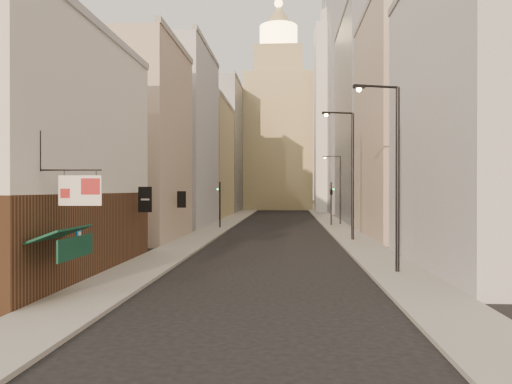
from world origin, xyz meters
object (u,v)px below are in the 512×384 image
object	(u,v)px
white_tower	(337,111)
traffic_light_left	(220,197)
traffic_light_right	(331,193)
streetlamp_near	(393,167)
clock_tower	(278,127)
streetlamp_mid	(350,168)
streetlamp_far	(339,186)

from	to	relation	value
white_tower	traffic_light_left	distance (m)	45.82
white_tower	traffic_light_right	size ratio (longest dim) A/B	8.30
traffic_light_right	streetlamp_near	bearing A→B (deg)	79.55
traffic_light_left	traffic_light_right	distance (m)	12.85
clock_tower	streetlamp_mid	size ratio (longest dim) A/B	4.32
streetlamp_near	streetlamp_mid	xyz separation A→B (m)	(-0.20, 15.70, 0.65)
white_tower	streetlamp_far	bearing A→B (deg)	-95.11
white_tower	traffic_light_left	size ratio (longest dim) A/B	8.30
streetlamp_near	clock_tower	bearing A→B (deg)	78.46
clock_tower	traffic_light_right	xyz separation A→B (m)	(6.96, -49.85, -13.82)
white_tower	clock_tower	bearing A→B (deg)	128.16
streetlamp_near	traffic_light_right	world-z (taller)	streetlamp_near
clock_tower	streetlamp_near	size ratio (longest dim) A/B	4.85
white_tower	streetlamp_far	size ratio (longest dim) A/B	5.12
clock_tower	streetlamp_near	world-z (taller)	clock_tower
white_tower	streetlamp_mid	bearing A→B (deg)	-94.36
clock_tower	traffic_light_right	size ratio (longest dim) A/B	8.98
streetlamp_mid	clock_tower	bearing A→B (deg)	78.35
streetlamp_near	traffic_light_right	xyz separation A→B (m)	(-0.27, 32.08, -1.47)
traffic_light_right	white_tower	bearing A→B (deg)	-107.36
white_tower	streetlamp_mid	xyz separation A→B (m)	(-3.98, -52.23, -12.67)
streetlamp_mid	traffic_light_right	size ratio (longest dim) A/B	2.08
streetlamp_mid	streetlamp_far	world-z (taller)	streetlamp_mid
clock_tower	traffic_light_right	bearing A→B (deg)	-82.06
streetlamp_near	traffic_light_left	distance (m)	30.57
streetlamp_near	streetlamp_mid	size ratio (longest dim) A/B	0.89
clock_tower	streetlamp_mid	bearing A→B (deg)	-83.95
traffic_light_left	traffic_light_right	size ratio (longest dim) A/B	1.00
streetlamp_near	streetlamp_far	xyz separation A→B (m)	(0.73, 33.83, -0.66)
streetlamp_far	traffic_light_left	size ratio (longest dim) A/B	1.62
streetlamp_far	traffic_light_left	world-z (taller)	streetlamp_far
clock_tower	streetlamp_far	distance (m)	50.45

